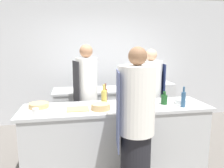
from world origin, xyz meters
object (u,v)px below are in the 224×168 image
bowl_wooden_salad (101,107)px  bowl_prep_small (39,105)px  bottle_cooking_oil (104,98)px  chef_at_stove (150,98)px  oven_range (153,102)px  cup (36,112)px  chef_at_pass_far (87,98)px  bottle_wine (105,96)px  bowl_mixing_large (183,101)px  bowl_ceramic_blue (140,106)px  chef_at_prep_near (136,127)px  bottle_olive_oil (164,99)px  bottle_vinegar (183,99)px

bowl_wooden_salad → bowl_prep_small: bearing=163.6°
bottle_cooking_oil → chef_at_stove: bearing=34.9°
oven_range → cup: size_ratio=9.31×
chef_at_pass_far → bottle_wine: 0.60m
bowl_mixing_large → chef_at_stove: bearing=108.8°
cup → oven_range: bearing=42.0°
bowl_mixing_large → bowl_ceramic_blue: bowl_ceramic_blue is taller
bowl_mixing_large → bowl_ceramic_blue: bearing=-167.8°
bowl_ceramic_blue → oven_range: bearing=64.1°
chef_at_prep_near → bowl_wooden_salad: bearing=38.6°
chef_at_stove → chef_at_prep_near: bearing=-19.7°
bowl_prep_small → bowl_wooden_salad: size_ratio=1.06×
bottle_cooking_oil → bottle_olive_oil: bearing=-4.0°
bottle_vinegar → bottle_wine: (-1.02, 0.36, 0.00)m
chef_at_stove → bottle_vinegar: chef_at_stove is taller
chef_at_prep_near → bottle_vinegar: size_ratio=6.15×
oven_range → chef_at_prep_near: bearing=-115.3°
chef_at_pass_far → bowl_ceramic_blue: chef_at_pass_far is taller
bowl_mixing_large → cup: 2.01m
chef_at_prep_near → bowl_wooden_salad: size_ratio=7.03×
oven_range → bottle_wine: 2.20m
chef_at_stove → bowl_prep_small: size_ratio=6.47×
bowl_ceramic_blue → cup: 1.32m
bowl_mixing_large → bottle_wine: bearing=170.4°
bowl_wooden_salad → bowl_mixing_large: bearing=4.5°
chef_at_prep_near → chef_at_pass_far: (-0.44, 1.35, 0.02)m
chef_at_pass_far → bowl_prep_small: (-0.68, -0.58, 0.06)m
bowl_prep_small → bottle_olive_oil: bearing=-4.4°
bottle_cooking_oil → bowl_prep_small: bearing=175.3°
bowl_ceramic_blue → cup: (-1.31, -0.09, 0.01)m
bottle_cooking_oil → bowl_wooden_salad: (-0.07, -0.17, -0.08)m
cup → chef_at_pass_far: bearing=55.1°
bottle_olive_oil → bowl_ceramic_blue: 0.43m
bottle_olive_oil → bottle_cooking_oil: size_ratio=0.61×
bottle_cooking_oil → bowl_prep_small: 0.89m
bottle_wine → cup: 0.99m
chef_at_stove → bowl_mixing_large: (0.24, -0.70, 0.12)m
chef_at_stove → bowl_prep_small: bearing=-66.3°
oven_range → bowl_prep_small: bowl_prep_small is taller
chef_at_stove → bottle_cooking_oil: (-0.90, -0.63, 0.20)m
bowl_prep_small → chef_at_prep_near: bearing=-34.6°
bottle_cooking_oil → bottle_vinegar: bearing=-12.9°
chef_at_prep_near → bottle_cooking_oil: 0.77m
bowl_ceramic_blue → bottle_olive_oil: bearing=21.6°
oven_range → bowl_mixing_large: 1.89m
bowl_wooden_salad → cup: (-0.79, -0.14, 0.01)m
oven_range → bottle_cooking_oil: bearing=-129.0°
bowl_mixing_large → bowl_wooden_salad: (-1.21, -0.10, 0.01)m
bowl_prep_small → oven_range: bearing=36.1°
oven_range → bottle_vinegar: bearing=-100.1°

